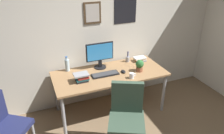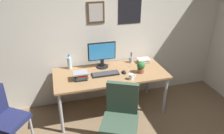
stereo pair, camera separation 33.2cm
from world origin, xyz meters
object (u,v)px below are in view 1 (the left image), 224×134
at_px(monitor, 100,54).
at_px(computer_mouse, 123,71).
at_px(side_chair, 5,124).
at_px(coffee_mug_near, 132,76).
at_px(office_chair, 127,115).
at_px(keyboard, 105,74).
at_px(book_stack_left, 82,77).
at_px(water_bottle, 67,65).
at_px(pen_cup, 128,59).
at_px(potted_plant, 140,65).
at_px(book_stack_right, 140,59).

bearing_deg(monitor, computer_mouse, -47.53).
xyz_separation_m(side_chair, coffee_mug_near, (1.82, 0.09, 0.27)).
distance_m(office_chair, keyboard, 0.81).
bearing_deg(office_chair, book_stack_left, 118.55).
bearing_deg(keyboard, side_chair, -167.01).
xyz_separation_m(keyboard, computer_mouse, (0.30, -0.03, 0.01)).
distance_m(water_bottle, book_stack_left, 0.44).
xyz_separation_m(side_chair, pen_cup, (2.02, 0.66, 0.28)).
bearing_deg(side_chair, monitor, 22.66).
distance_m(monitor, potted_plant, 0.67).
relative_size(computer_mouse, water_bottle, 0.44).
relative_size(computer_mouse, pen_cup, 0.55).
bearing_deg(keyboard, office_chair, -89.18).
bearing_deg(pen_cup, potted_plant, -87.49).
bearing_deg(keyboard, potted_plant, -8.34).
relative_size(coffee_mug_near, book_stack_left, 0.50).
xyz_separation_m(monitor, book_stack_right, (0.75, -0.01, -0.20)).
xyz_separation_m(water_bottle, book_stack_right, (1.28, -0.10, -0.07)).
bearing_deg(book_stack_right, water_bottle, 175.59).
height_order(side_chair, book_stack_right, side_chair).
xyz_separation_m(coffee_mug_near, pen_cup, (0.20, 0.57, 0.01)).
relative_size(pen_cup, book_stack_left, 0.91).
xyz_separation_m(side_chair, monitor, (1.49, 0.62, 0.47)).
relative_size(office_chair, monitor, 2.07).
bearing_deg(monitor, keyboard, -92.95).
xyz_separation_m(keyboard, potted_plant, (0.56, -0.08, 0.09)).
distance_m(side_chair, water_bottle, 1.24).
height_order(side_chair, pen_cup, pen_cup).
bearing_deg(keyboard, coffee_mug_near, -35.90).
bearing_deg(book_stack_right, office_chair, -125.64).
bearing_deg(book_stack_left, potted_plant, -2.04).
height_order(office_chair, computer_mouse, office_chair).
height_order(office_chair, coffee_mug_near, office_chair).
bearing_deg(pen_cup, book_stack_left, -158.33).
height_order(computer_mouse, coffee_mug_near, coffee_mug_near).
bearing_deg(book_stack_left, side_chair, -165.00).
height_order(keyboard, computer_mouse, computer_mouse).
relative_size(side_chair, book_stack_left, 4.00).
height_order(side_chair, monitor, monitor).
distance_m(potted_plant, book_stack_left, 0.95).
bearing_deg(water_bottle, monitor, -9.02).
relative_size(monitor, potted_plant, 2.36).
bearing_deg(office_chair, book_stack_right, 54.36).
distance_m(pen_cup, book_stack_left, 1.00).
distance_m(keyboard, computer_mouse, 0.30).
bearing_deg(computer_mouse, keyboard, 174.35).
xyz_separation_m(monitor, computer_mouse, (0.29, -0.31, -0.22)).
xyz_separation_m(keyboard, pen_cup, (0.54, 0.32, 0.04)).
height_order(keyboard, book_stack_left, book_stack_left).
bearing_deg(book_stack_left, monitor, 39.53).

